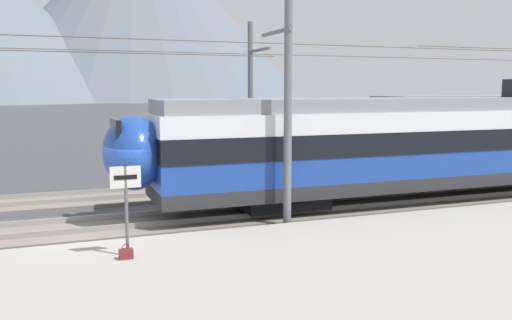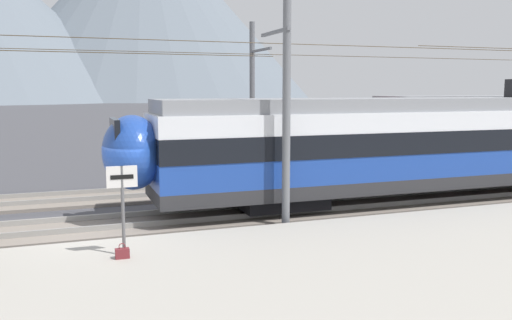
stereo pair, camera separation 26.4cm
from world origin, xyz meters
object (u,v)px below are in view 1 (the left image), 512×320
Objects in this scene: train_near_platform at (434,142)px; platform_sign at (126,190)px; catenary_mast_mid at (286,84)px; catenary_mast_far_side at (252,98)px; handbag_near_sign at (126,254)px.

train_near_platform is 11.07× the size of platform_sign.
catenary_mast_mid is at bearing -165.37° from train_near_platform.
catenary_mast_far_side is at bearing 56.49° from platform_sign.
train_near_platform is 12.56m from handbag_near_sign.
platform_sign is (-11.69, -3.84, -0.38)m from train_near_platform.
catenary_mast_mid is 6.75m from handbag_near_sign.
platform_sign is at bearing -123.51° from catenary_mast_far_side.
platform_sign is 5.91× the size of handbag_near_sign.
platform_sign is (-6.85, -10.34, -1.94)m from catenary_mast_far_side.
catenary_mast_far_side is at bearing 76.96° from catenary_mast_mid.
catenary_mast_far_side reaches higher than platform_sign.
train_near_platform is 0.62× the size of catenary_mast_far_side.
handbag_near_sign is (-0.07, -0.21, -1.44)m from platform_sign.
catenary_mast_mid is 17.92× the size of platform_sign.
train_near_platform is at bearing -53.34° from catenary_mast_far_side.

